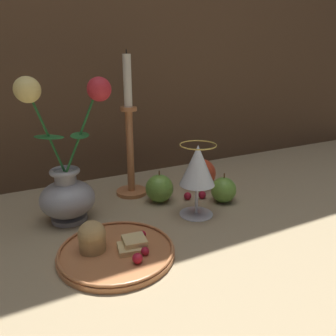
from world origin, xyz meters
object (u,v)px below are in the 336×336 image
Objects in this scene: wine_glass at (197,168)px; candlestick at (130,146)px; apple_beside_vase at (223,190)px; apple_near_glass at (201,173)px; vase at (67,181)px; plate_with_pastries at (112,248)px; apple_at_table_edge at (159,188)px.

candlestick is (-0.09, 0.19, 0.02)m from wine_glass.
apple_beside_vase is (0.19, -0.16, -0.10)m from candlestick.
candlestick is 0.22m from apple_near_glass.
vase is 0.20m from plate_with_pastries.
candlestick is at bearing 23.88° from vase.
vase reaches higher than plate_with_pastries.
vase reaches higher than apple_beside_vase.
vase is 0.20m from candlestick.
apple_beside_vase is (0.10, 0.03, -0.08)m from wine_glass.
apple_beside_vase is 0.92× the size of apple_at_table_edge.
wine_glass is 0.46× the size of candlestick.
apple_at_table_edge is (-0.14, 0.08, 0.00)m from apple_beside_vase.
vase is 1.87× the size of wine_glass.
plate_with_pastries is at bearing -162.73° from apple_beside_vase.
vase reaches higher than apple_near_glass.
plate_with_pastries is 2.30× the size of apple_near_glass.
apple_beside_vase is at bearing 17.27° from plate_with_pastries.
vase is at bearing -175.10° from apple_near_glass.
wine_glass is 2.21× the size of apple_beside_vase.
apple_beside_vase is at bearing -91.50° from apple_near_glass.
apple_near_glass is (0.37, 0.03, -0.05)m from vase.
wine_glass reaches higher than apple_at_table_edge.
vase is at bearing 179.53° from apple_at_table_edge.
plate_with_pastries is at bearing -118.17° from candlestick.
apple_near_glass is 1.14× the size of apple_at_table_edge.
plate_with_pastries is 0.59× the size of candlestick.
candlestick is 4.44× the size of apple_at_table_edge.
apple_at_table_edge reaches higher than plate_with_pastries.
apple_beside_vase is 0.16m from apple_at_table_edge.
wine_glass is 0.13m from apple_beside_vase.
wine_glass is 0.19m from apple_near_glass.
plate_with_pastries is 0.26m from wine_glass.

